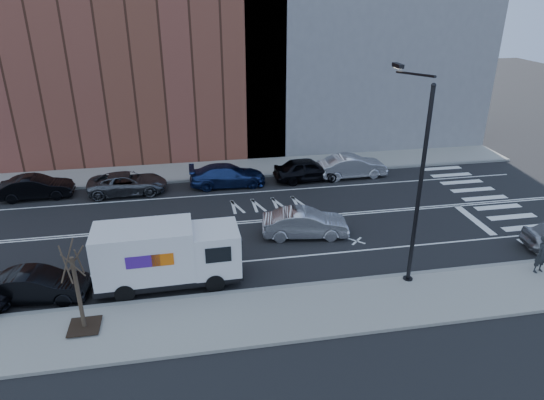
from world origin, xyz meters
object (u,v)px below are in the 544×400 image
object	(u,v)px
far_parked_b	(36,187)
fedex_van	(166,254)
pedestrian	(542,254)
driving_sedan	(305,223)

from	to	relation	value
far_parked_b	fedex_van	bearing A→B (deg)	-146.06
pedestrian	fedex_van	bearing A→B (deg)	157.80
driving_sedan	far_parked_b	bearing A→B (deg)	70.33
driving_sedan	pedestrian	size ratio (longest dim) A/B	2.46
driving_sedan	pedestrian	xyz separation A→B (m)	(9.88, -5.70, 0.33)
far_parked_b	pedestrian	bearing A→B (deg)	-120.71
far_parked_b	pedestrian	xyz separation A→B (m)	(25.49, -13.77, 0.35)
far_parked_b	driving_sedan	size ratio (longest dim) A/B	0.97
far_parked_b	pedestrian	distance (m)	28.98
fedex_van	pedestrian	world-z (taller)	fedex_van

